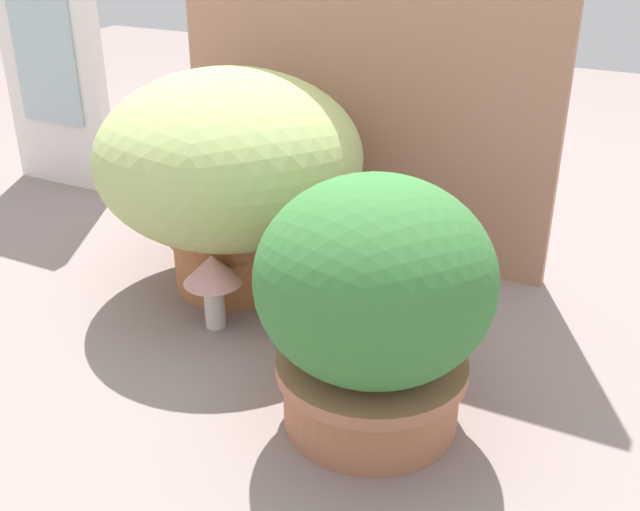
# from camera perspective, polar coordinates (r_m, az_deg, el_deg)

# --- Properties ---
(ground_plane) EXTENTS (6.00, 6.00, 0.00)m
(ground_plane) POSITION_cam_1_polar(r_m,az_deg,el_deg) (1.55, -4.67, -5.83)
(ground_plane) COLOR gray
(cardboard_backdrop) EXTENTS (0.94, 0.03, 0.94)m
(cardboard_backdrop) POSITION_cam_1_polar(r_m,az_deg,el_deg) (1.77, 3.24, 14.59)
(cardboard_backdrop) COLOR tan
(cardboard_backdrop) RESTS_ON ground
(window_panel_white) EXTENTS (0.36, 0.05, 0.86)m
(window_panel_white) POSITION_cam_1_polar(r_m,az_deg,el_deg) (2.37, -20.01, 15.15)
(window_panel_white) COLOR white
(window_panel_white) RESTS_ON ground
(grass_planter) EXTENTS (0.58, 0.58, 0.49)m
(grass_planter) POSITION_cam_1_polar(r_m,az_deg,el_deg) (1.64, -6.86, 6.74)
(grass_planter) COLOR #B36D41
(grass_planter) RESTS_ON ground
(leafy_planter) EXTENTS (0.38, 0.38, 0.43)m
(leafy_planter) POSITION_cam_1_polar(r_m,az_deg,el_deg) (1.19, 4.12, -3.61)
(leafy_planter) COLOR #AF6D4C
(leafy_planter) RESTS_ON ground
(cat) EXTENTS (0.33, 0.30, 0.32)m
(cat) POSITION_cam_1_polar(r_m,az_deg,el_deg) (1.50, 4.50, -1.59)
(cat) COLOR slate
(cat) RESTS_ON ground
(mushroom_ornament_pink) EXTENTS (0.12, 0.12, 0.16)m
(mushroom_ornament_pink) POSITION_cam_1_polar(r_m,az_deg,el_deg) (1.53, -8.19, -1.47)
(mushroom_ornament_pink) COLOR silver
(mushroom_ornament_pink) RESTS_ON ground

